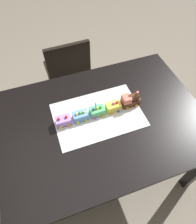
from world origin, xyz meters
TOP-DOWN VIEW (x-y plane):
  - ground_plane at (0.00, 0.00)m, footprint 8.00×8.00m
  - dining_table at (0.00, 0.00)m, footprint 1.40×1.00m
  - chair at (0.06, -0.83)m, footprint 0.41×0.41m
  - cake_board at (0.02, -0.05)m, footprint 0.60×0.40m
  - cake_locomotive at (-0.22, -0.05)m, footprint 0.14×0.08m
  - cake_car_caboose_lemon at (-0.09, -0.05)m, footprint 0.10×0.08m
  - cake_car_hopper_mint_green at (0.02, -0.05)m, footprint 0.10×0.08m
  - cake_car_flatbed_sky_blue at (0.14, -0.05)m, footprint 0.10×0.08m
  - cake_car_gondola_lavender at (0.26, -0.05)m, footprint 0.10×0.08m
  - birthday_candle at (0.03, -0.05)m, footprint 0.01×0.01m

SIDE VIEW (x-z plane):
  - ground_plane at x=0.00m, z-range 0.00..0.00m
  - chair at x=0.06m, z-range 0.04..0.90m
  - dining_table at x=0.00m, z-range 0.26..1.00m
  - cake_board at x=0.02m, z-range 0.74..0.74m
  - cake_car_caboose_lemon at x=-0.09m, z-range 0.74..0.81m
  - cake_car_gondola_lavender at x=0.26m, z-range 0.74..0.81m
  - cake_car_hopper_mint_green at x=0.02m, z-range 0.74..0.81m
  - cake_car_flatbed_sky_blue at x=0.14m, z-range 0.74..0.81m
  - cake_locomotive at x=-0.22m, z-range 0.73..0.85m
  - birthday_candle at x=0.03m, z-range 0.81..0.87m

